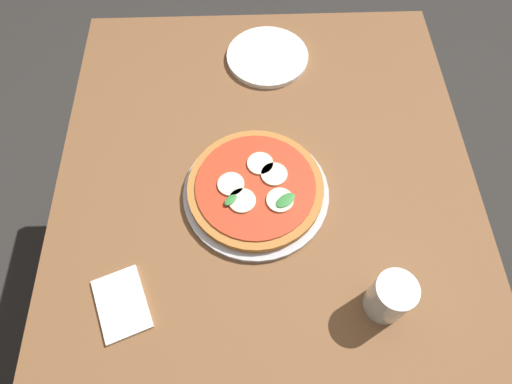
% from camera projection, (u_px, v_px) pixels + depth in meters
% --- Properties ---
extents(ground_plane, '(6.00, 6.00, 0.00)m').
position_uv_depth(ground_plane, '(263.00, 308.00, 1.61)').
color(ground_plane, '#2D2B28').
extents(dining_table, '(1.27, 0.94, 0.78)m').
position_uv_depth(dining_table, '(267.00, 238.00, 1.02)').
color(dining_table, brown).
rests_on(dining_table, ground_plane).
extents(serving_tray, '(0.32, 0.32, 0.01)m').
position_uv_depth(serving_tray, '(256.00, 193.00, 0.95)').
color(serving_tray, '#B2B2B7').
rests_on(serving_tray, dining_table).
extents(pizza, '(0.29, 0.29, 0.03)m').
position_uv_depth(pizza, '(256.00, 187.00, 0.93)').
color(pizza, '#B27033').
rests_on(pizza, serving_tray).
extents(plate_white, '(0.21, 0.21, 0.01)m').
position_uv_depth(plate_white, '(267.00, 57.00, 1.14)').
color(plate_white, white).
rests_on(plate_white, dining_table).
extents(napkin, '(0.15, 0.13, 0.01)m').
position_uv_depth(napkin, '(122.00, 304.00, 0.83)').
color(napkin, white).
rests_on(napkin, dining_table).
extents(glass_cup, '(0.08, 0.08, 0.11)m').
position_uv_depth(glass_cup, '(390.00, 297.00, 0.79)').
color(glass_cup, silver).
rests_on(glass_cup, dining_table).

